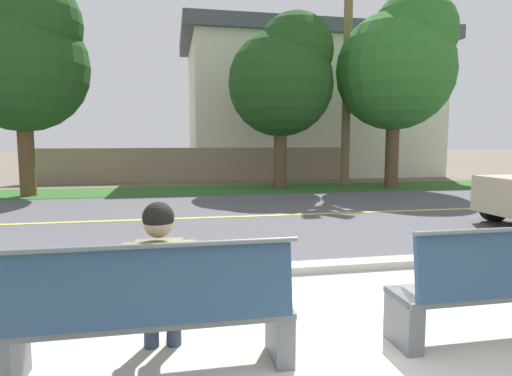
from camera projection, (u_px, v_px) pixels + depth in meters
name	position (u px, v px, depth m)	size (l,w,h in m)	color
ground_plane	(225.00, 207.00, 10.94)	(140.00, 140.00, 0.00)	#665B4C
sidewalk_pavement	(336.00, 345.00, 3.53)	(44.00, 3.60, 0.01)	beige
curb_edge	(279.00, 270.00, 5.43)	(44.00, 0.30, 0.11)	#ADA89E
street_asphalt	(233.00, 217.00, 9.48)	(52.00, 8.00, 0.01)	#515156
road_centre_line	(233.00, 217.00, 9.48)	(48.00, 0.14, 0.01)	#E0CC4C
far_verge_grass	(211.00, 190.00, 14.66)	(48.00, 2.80, 0.02)	#2D6026
bench_left	(151.00, 315.00, 3.00)	(2.03, 0.48, 1.01)	slate
seated_person_olive	(160.00, 277.00, 3.16)	(0.52, 0.68, 1.25)	#333D56
shade_tree_far_left	(24.00, 56.00, 12.60)	(3.90, 3.90, 6.43)	brown
shade_tree_left	(285.00, 76.00, 14.78)	(3.66, 3.66, 6.05)	brown
shade_tree_centre	(400.00, 62.00, 15.01)	(4.14, 4.14, 6.83)	brown
garden_wall	(192.00, 165.00, 17.74)	(13.00, 0.36, 1.40)	gray
house_across_street	(307.00, 105.00, 21.70)	(12.55, 6.91, 6.88)	beige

